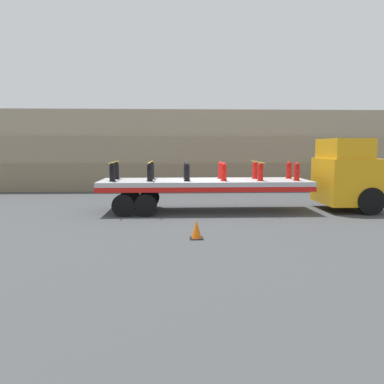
# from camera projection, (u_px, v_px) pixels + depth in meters

# --- Properties ---
(ground_plane) EXTENTS (120.00, 120.00, 0.00)m
(ground_plane) POSITION_uv_depth(u_px,v_px,m) (204.00, 211.00, 16.11)
(ground_plane) COLOR #3F4244
(rock_cliff) EXTENTS (60.00, 3.30, 5.06)m
(rock_cliff) POSITION_uv_depth(u_px,v_px,m) (194.00, 150.00, 24.71)
(rock_cliff) COLOR #84755B
(rock_cliff) RESTS_ON ground_plane
(truck_cab) EXTENTS (2.33, 2.72, 3.10)m
(truck_cab) POSITION_uv_depth(u_px,v_px,m) (349.00, 175.00, 16.19)
(truck_cab) COLOR orange
(truck_cab) RESTS_ON ground_plane
(flatbed_trailer) EXTENTS (8.81, 2.58, 1.35)m
(flatbed_trailer) POSITION_uv_depth(u_px,v_px,m) (193.00, 186.00, 15.95)
(flatbed_trailer) COLOR #B2B2B7
(flatbed_trailer) RESTS_ON ground_plane
(fire_hydrant_black_near_0) EXTENTS (0.28, 0.49, 0.76)m
(fire_hydrant_black_near_0) POSITION_uv_depth(u_px,v_px,m) (112.00, 172.00, 15.19)
(fire_hydrant_black_near_0) COLOR black
(fire_hydrant_black_near_0) RESTS_ON flatbed_trailer
(fire_hydrant_black_far_0) EXTENTS (0.28, 0.49, 0.76)m
(fire_hydrant_black_far_0) POSITION_uv_depth(u_px,v_px,m) (116.00, 171.00, 16.28)
(fire_hydrant_black_far_0) COLOR black
(fire_hydrant_black_far_0) RESTS_ON flatbed_trailer
(fire_hydrant_black_near_1) EXTENTS (0.28, 0.49, 0.76)m
(fire_hydrant_black_near_1) POSITION_uv_depth(u_px,v_px,m) (150.00, 172.00, 15.26)
(fire_hydrant_black_near_1) COLOR black
(fire_hydrant_black_near_1) RESTS_ON flatbed_trailer
(fire_hydrant_black_far_1) EXTENTS (0.28, 0.49, 0.76)m
(fire_hydrant_black_far_1) POSITION_uv_depth(u_px,v_px,m) (151.00, 171.00, 16.34)
(fire_hydrant_black_far_1) COLOR black
(fire_hydrant_black_far_1) RESTS_ON flatbed_trailer
(fire_hydrant_black_near_2) EXTENTS (0.28, 0.49, 0.76)m
(fire_hydrant_black_near_2) POSITION_uv_depth(u_px,v_px,m) (187.00, 172.00, 15.33)
(fire_hydrant_black_near_2) COLOR black
(fire_hydrant_black_near_2) RESTS_ON flatbed_trailer
(fire_hydrant_black_far_2) EXTENTS (0.28, 0.49, 0.76)m
(fire_hydrant_black_far_2) POSITION_uv_depth(u_px,v_px,m) (186.00, 171.00, 16.41)
(fire_hydrant_black_far_2) COLOR black
(fire_hydrant_black_far_2) RESTS_ON flatbed_trailer
(fire_hydrant_red_near_3) EXTENTS (0.28, 0.49, 0.76)m
(fire_hydrant_red_near_3) POSITION_uv_depth(u_px,v_px,m) (224.00, 172.00, 15.39)
(fire_hydrant_red_near_3) COLOR red
(fire_hydrant_red_near_3) RESTS_ON flatbed_trailer
(fire_hydrant_red_far_3) EXTENTS (0.28, 0.49, 0.76)m
(fire_hydrant_red_far_3) POSITION_uv_depth(u_px,v_px,m) (221.00, 170.00, 16.47)
(fire_hydrant_red_far_3) COLOR red
(fire_hydrant_red_far_3) RESTS_ON flatbed_trailer
(fire_hydrant_red_near_4) EXTENTS (0.28, 0.49, 0.76)m
(fire_hydrant_red_near_4) POSITION_uv_depth(u_px,v_px,m) (261.00, 172.00, 15.46)
(fire_hydrant_red_near_4) COLOR red
(fire_hydrant_red_near_4) RESTS_ON flatbed_trailer
(fire_hydrant_red_far_4) EXTENTS (0.28, 0.49, 0.76)m
(fire_hydrant_red_far_4) POSITION_uv_depth(u_px,v_px,m) (255.00, 170.00, 16.54)
(fire_hydrant_red_far_4) COLOR red
(fire_hydrant_red_far_4) RESTS_ON flatbed_trailer
(fire_hydrant_red_near_5) EXTENTS (0.28, 0.49, 0.76)m
(fire_hydrant_red_near_5) POSITION_uv_depth(u_px,v_px,m) (297.00, 172.00, 15.53)
(fire_hydrant_red_near_5) COLOR red
(fire_hydrant_red_near_5) RESTS_ON flatbed_trailer
(fire_hydrant_red_far_5) EXTENTS (0.28, 0.49, 0.76)m
(fire_hydrant_red_far_5) POSITION_uv_depth(u_px,v_px,m) (289.00, 170.00, 16.61)
(fire_hydrant_red_far_5) COLOR red
(fire_hydrant_red_far_5) RESTS_ON flatbed_trailer
(cargo_strap_rear) EXTENTS (0.05, 2.68, 0.01)m
(cargo_strap_rear) POSITION_uv_depth(u_px,v_px,m) (114.00, 162.00, 15.69)
(cargo_strap_rear) COLOR yellow
(cargo_strap_rear) RESTS_ON fire_hydrant_black_near_0
(cargo_strap_middle) EXTENTS (0.05, 2.68, 0.01)m
(cargo_strap_middle) POSITION_uv_depth(u_px,v_px,m) (151.00, 162.00, 15.75)
(cargo_strap_middle) COLOR yellow
(cargo_strap_middle) RESTS_ON fire_hydrant_black_near_1
(cargo_strap_front) EXTENTS (0.05, 2.68, 0.01)m
(cargo_strap_front) POSITION_uv_depth(u_px,v_px,m) (258.00, 162.00, 15.95)
(cargo_strap_front) COLOR yellow
(cargo_strap_front) RESTS_ON fire_hydrant_red_near_4
(traffic_cone) EXTENTS (0.40, 0.40, 0.57)m
(traffic_cone) POSITION_uv_depth(u_px,v_px,m) (197.00, 230.00, 11.21)
(traffic_cone) COLOR black
(traffic_cone) RESTS_ON ground_plane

